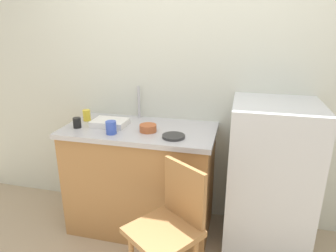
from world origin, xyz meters
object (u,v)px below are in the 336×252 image
(refrigerator, at_px, (269,179))
(hotplate, at_px, (174,136))
(cup_blue, at_px, (111,128))
(chair, at_px, (170,224))
(cup_yellow, at_px, (87,115))
(cup_black, at_px, (77,123))
(dish_tray, at_px, (110,123))
(terracotta_bowl, at_px, (148,128))

(refrigerator, relative_size, hotplate, 7.07)
(cup_blue, bearing_deg, chair, -35.61)
(cup_yellow, height_order, cup_blue, cup_blue)
(cup_blue, bearing_deg, cup_yellow, 143.26)
(hotplate, height_order, cup_black, cup_black)
(dish_tray, height_order, cup_yellow, cup_yellow)
(terracotta_bowl, relative_size, hotplate, 0.78)
(hotplate, bearing_deg, terracotta_bowl, 159.50)
(chair, xyz_separation_m, hotplate, (-0.08, 0.44, 0.44))
(refrigerator, xyz_separation_m, cup_blue, (-1.20, -0.19, 0.38))
(chair, bearing_deg, dish_tray, 173.67)
(chair, relative_size, dish_tray, 3.18)
(terracotta_bowl, distance_m, cup_black, 0.59)
(chair, bearing_deg, hotplate, 135.48)
(cup_yellow, relative_size, cup_blue, 0.95)
(chair, height_order, cup_yellow, cup_yellow)
(cup_black, bearing_deg, hotplate, -2.26)
(refrigerator, height_order, hotplate, refrigerator)
(cup_yellow, height_order, cup_black, cup_yellow)
(cup_yellow, relative_size, cup_black, 1.14)
(chair, relative_size, cup_black, 10.66)
(refrigerator, distance_m, hotplate, 0.81)
(hotplate, relative_size, cup_black, 2.04)
(dish_tray, xyz_separation_m, cup_blue, (0.09, -0.17, 0.03))
(terracotta_bowl, bearing_deg, cup_yellow, 167.12)
(refrigerator, distance_m, cup_blue, 1.28)
(hotplate, relative_size, cup_blue, 1.70)
(hotplate, height_order, cup_yellow, cup_yellow)
(dish_tray, bearing_deg, chair, -41.41)
(chair, height_order, terracotta_bowl, terracotta_bowl)
(chair, xyz_separation_m, terracotta_bowl, (-0.30, 0.52, 0.46))
(terracotta_bowl, bearing_deg, cup_blue, -155.30)
(dish_tray, height_order, cup_black, cup_black)
(chair, relative_size, cup_yellow, 9.37)
(hotplate, height_order, cup_blue, cup_blue)
(refrigerator, xyz_separation_m, dish_tray, (-1.30, -0.02, 0.36))
(chair, height_order, dish_tray, dish_tray)
(hotplate, distance_m, cup_black, 0.81)
(terracotta_bowl, relative_size, cup_black, 1.59)
(hotplate, xyz_separation_m, cup_blue, (-0.48, -0.03, 0.04))
(chair, bearing_deg, cup_yellow, 179.03)
(refrigerator, xyz_separation_m, hotplate, (-0.72, -0.15, 0.34))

